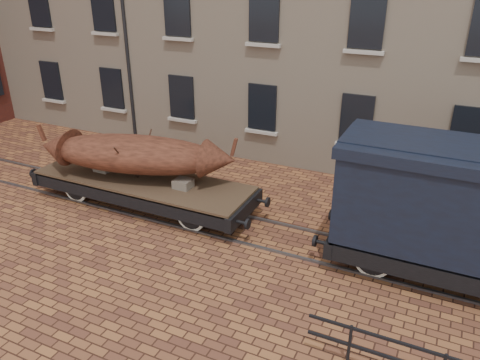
% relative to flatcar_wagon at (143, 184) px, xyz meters
% --- Properties ---
extents(ground, '(90.00, 90.00, 0.00)m').
position_rel_flatcar_wagon_xyz_m(ground, '(4.43, -0.00, -0.75)').
color(ground, brown).
extents(rail_track, '(30.00, 1.52, 0.06)m').
position_rel_flatcar_wagon_xyz_m(rail_track, '(4.43, -0.00, -0.72)').
color(rail_track, '#59595E').
rests_on(rail_track, ground).
extents(flatcar_wagon, '(7.95, 2.16, 1.20)m').
position_rel_flatcar_wagon_xyz_m(flatcar_wagon, '(0.00, 0.00, 0.00)').
color(flatcar_wagon, '#4B3A23').
rests_on(flatcar_wagon, ground).
extents(iron_boat, '(6.37, 3.00, 1.54)m').
position_rel_flatcar_wagon_xyz_m(iron_boat, '(-0.18, 0.00, 0.99)').
color(iron_boat, brown).
rests_on(iron_boat, flatcar_wagon).
extents(goods_van, '(6.55, 2.39, 3.39)m').
position_rel_flatcar_wagon_xyz_m(goods_van, '(9.06, -0.00, 1.38)').
color(goods_van, black).
rests_on(goods_van, ground).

